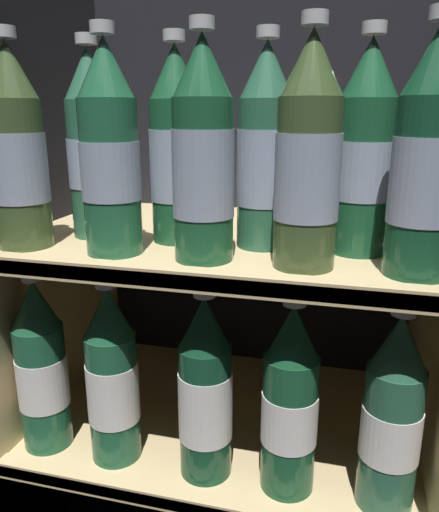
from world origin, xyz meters
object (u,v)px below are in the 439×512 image
object	(u,v)px
bottle_lower_front_4	(392,418)
bottle_upper_front_2	(201,159)
bottle_lower_front_3	(290,404)
bottle_upper_back_2	(265,154)
bottle_lower_front_0	(42,369)
bottle_lower_front_1	(112,380)
bottle_upper_front_3	(308,161)
bottle_upper_back_0	(94,149)
bottle_upper_back_1	(177,152)
bottle_upper_front_4	(427,164)
bottle_lower_front_2	(203,393)
bottle_upper_back_3	(364,155)
bottle_upper_front_0	(17,154)
bottle_upper_front_1	(110,155)

from	to	relation	value
bottle_lower_front_4	bottle_upper_front_2	bearing A→B (deg)	180.00
bottle_lower_front_3	bottle_upper_back_2	bearing A→B (deg)	123.62
bottle_lower_front_0	bottle_lower_front_1	bearing A→B (deg)	0.00
bottle_upper_front_3	bottle_lower_front_1	size ratio (longest dim) A/B	1.00
bottle_lower_front_4	bottle_lower_front_0	bearing A→B (deg)	180.00
bottle_upper_front_2	bottle_upper_back_0	size ratio (longest dim) A/B	1.00
bottle_upper_front_2	bottle_upper_back_2	xyz separation A→B (m)	(0.06, 0.08, 0.00)
bottle_lower_front_3	bottle_lower_front_4	world-z (taller)	same
bottle_upper_back_1	bottle_lower_front_4	size ratio (longest dim) A/B	1.00
bottle_upper_front_4	bottle_lower_front_2	distance (m)	0.41
bottle_lower_front_0	bottle_upper_back_0	bearing A→B (deg)	51.44
bottle_upper_front_3	bottle_upper_back_3	distance (m)	0.10
bottle_upper_front_4	bottle_upper_front_2	bearing A→B (deg)	180.00
bottle_lower_front_1	bottle_lower_front_0	bearing A→B (deg)	180.00
bottle_upper_front_4	bottle_lower_front_0	xyz separation A→B (m)	(-0.51, 0.00, -0.32)
bottle_upper_back_0	bottle_upper_back_3	bearing A→B (deg)	0.00
bottle_upper_back_0	bottle_lower_front_1	bearing A→B (deg)	-59.22
bottle_lower_front_1	bottle_upper_front_2	bearing A→B (deg)	-0.00
bottle_upper_front_0	bottle_lower_front_1	world-z (taller)	bottle_upper_front_0
bottle_upper_front_4	bottle_lower_front_4	size ratio (longest dim) A/B	1.00
bottle_upper_back_0	bottle_lower_front_1	world-z (taller)	bottle_upper_back_0
bottle_upper_front_2	bottle_upper_back_3	size ratio (longest dim) A/B	1.00
bottle_lower_front_4	bottle_lower_front_1	bearing A→B (deg)	180.00
bottle_upper_back_2	bottle_lower_front_2	distance (m)	0.33
bottle_upper_back_2	bottle_lower_front_4	xyz separation A→B (m)	(0.18, -0.08, -0.32)
bottle_lower_front_0	bottle_lower_front_1	world-z (taller)	same
bottle_lower_front_2	bottle_lower_front_3	xyz separation A→B (m)	(0.12, 0.00, 0.00)
bottle_lower_front_3	bottle_upper_front_2	bearing A→B (deg)	180.00
bottle_upper_front_4	bottle_lower_front_1	xyz separation A→B (m)	(-0.39, 0.00, -0.32)
bottle_upper_front_0	bottle_upper_front_1	xyz separation A→B (m)	(0.13, 0.00, 0.00)
bottle_upper_front_3	bottle_upper_front_4	world-z (taller)	same
bottle_upper_front_0	bottle_upper_front_2	size ratio (longest dim) A/B	1.00
bottle_upper_back_1	bottle_upper_front_3	bearing A→B (deg)	-24.02
bottle_lower_front_3	bottle_upper_back_0	bearing A→B (deg)	164.77
bottle_lower_front_4	bottle_upper_front_3	bearing A→B (deg)	180.00
bottle_upper_back_0	bottle_lower_front_1	distance (m)	0.33
bottle_upper_back_0	bottle_lower_front_2	bearing A→B (deg)	-24.07
bottle_upper_front_3	bottle_lower_front_0	distance (m)	0.49
bottle_upper_back_1	bottle_lower_front_3	distance (m)	0.37
bottle_upper_front_4	bottle_lower_front_3	world-z (taller)	bottle_upper_front_4
bottle_upper_front_3	bottle_upper_back_0	size ratio (longest dim) A/B	1.00
bottle_upper_front_2	bottle_lower_front_3	size ratio (longest dim) A/B	1.00
bottle_upper_back_2	bottle_lower_front_4	bearing A→B (deg)	-24.38
bottle_upper_front_4	bottle_upper_back_3	xyz separation A→B (m)	(-0.06, 0.08, 0.00)
bottle_upper_back_2	bottle_lower_front_4	distance (m)	0.37
bottle_upper_front_4	bottle_upper_back_0	xyz separation A→B (m)	(-0.44, 0.08, 0.00)
bottle_upper_back_0	bottle_lower_front_2	distance (m)	0.38
bottle_upper_back_2	bottle_lower_front_1	bearing A→B (deg)	-157.49
bottle_lower_front_0	bottle_lower_front_1	distance (m)	0.12
bottle_lower_front_2	bottle_lower_front_4	distance (m)	0.25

